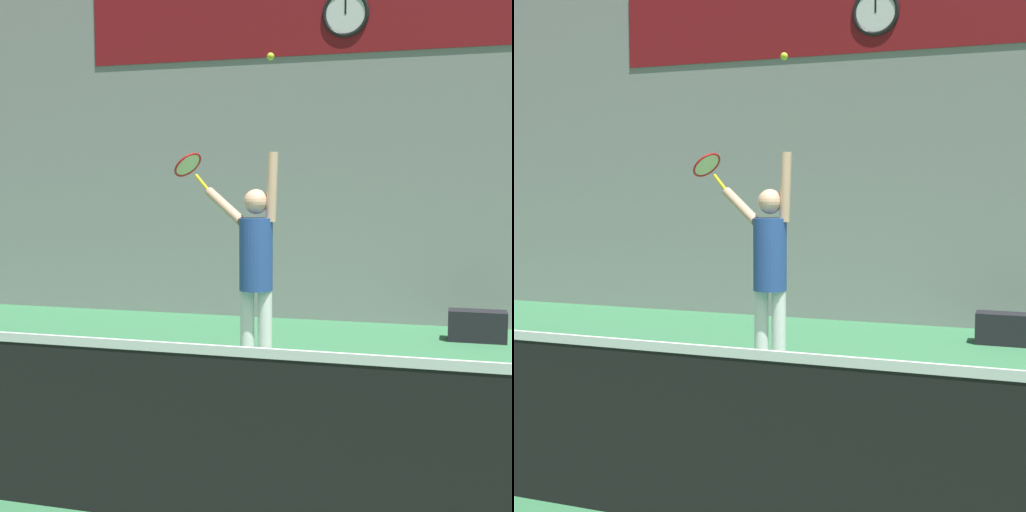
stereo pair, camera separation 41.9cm
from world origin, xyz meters
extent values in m
plane|color=#387A4C|center=(0.00, 0.00, 0.00)|extent=(18.00, 18.00, 0.00)
cube|color=gray|center=(0.00, 4.91, 2.50)|extent=(18.00, 0.10, 5.00)
cube|color=maroon|center=(0.00, 4.85, 3.98)|extent=(7.67, 0.02, 0.99)
cylinder|color=white|center=(-0.28, 4.83, 3.98)|extent=(0.55, 0.02, 0.55)
torus|color=black|center=(-0.28, 4.83, 3.98)|extent=(0.60, 0.05, 0.60)
cube|color=black|center=(-0.28, 4.82, 4.07)|extent=(0.02, 0.01, 0.22)
cube|color=black|center=(0.00, -1.12, 0.46)|extent=(8.25, 0.01, 0.91)
cube|color=white|center=(0.00, -1.12, 0.93)|extent=(8.25, 0.02, 0.05)
cylinder|color=white|center=(-0.67, 1.68, 0.42)|extent=(0.13, 0.13, 0.83)
cylinder|color=white|center=(-0.50, 1.68, 0.42)|extent=(0.13, 0.13, 0.83)
cylinder|color=#26478C|center=(-0.58, 1.68, 1.16)|extent=(0.30, 0.30, 0.65)
sphere|color=#D8A884|center=(-0.58, 1.68, 1.63)|extent=(0.22, 0.22, 0.22)
cylinder|color=#D8A884|center=(-0.43, 1.67, 1.76)|extent=(0.15, 0.15, 0.62)
cylinder|color=#D8A884|center=(-0.93, 1.85, 1.58)|extent=(0.51, 0.44, 0.35)
cylinder|color=yellow|center=(-1.22, 2.06, 1.80)|extent=(0.19, 0.10, 0.18)
torus|color=red|center=(-1.40, 2.12, 1.98)|extent=(0.33, 0.37, 0.24)
cylinder|color=beige|center=(-1.40, 2.12, 1.98)|extent=(0.27, 0.31, 0.19)
sphere|color=#CCDB2D|center=(-0.45, 1.66, 2.88)|extent=(0.07, 0.07, 0.07)
cube|color=black|center=(1.40, 4.02, 0.18)|extent=(0.65, 0.29, 0.35)
camera|label=1|loc=(1.14, -4.43, 1.72)|focal=50.00mm
camera|label=2|loc=(1.54, -4.31, 1.72)|focal=50.00mm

